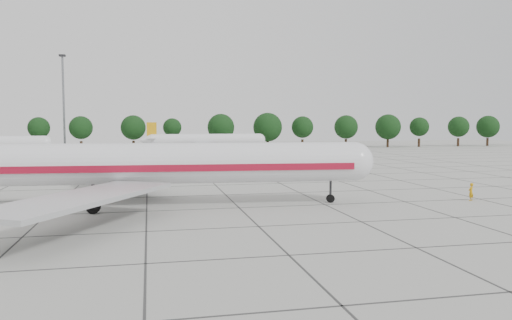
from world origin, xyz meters
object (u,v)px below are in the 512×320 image
(floodlight_mast, at_px, (63,97))
(ground_crew, at_px, (471,192))
(main_airliner, at_px, (107,164))
(bg_airliner_c, at_px, (206,140))

(floodlight_mast, bearing_deg, ground_crew, -62.46)
(main_airliner, bearing_deg, floodlight_mast, 105.46)
(bg_airliner_c, bearing_deg, floodlight_mast, 153.50)
(bg_airliner_c, xyz_separation_m, floodlight_mast, (-36.25, 18.07, 11.37))
(main_airliner, bearing_deg, bg_airliner_c, 82.09)
(ground_crew, xyz_separation_m, bg_airliner_c, (-16.29, 82.69, 2.05))
(ground_crew, distance_m, floodlight_mast, 114.42)
(main_airliner, relative_size, ground_crew, 27.52)
(floodlight_mast, bearing_deg, bg_airliner_c, -26.50)
(bg_airliner_c, relative_size, floodlight_mast, 1.11)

